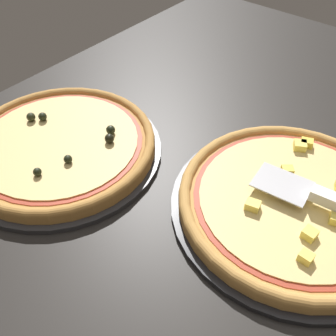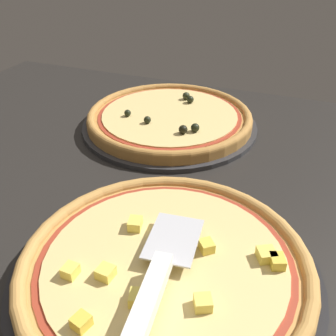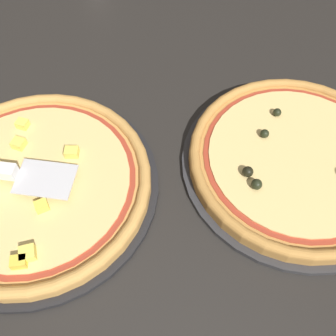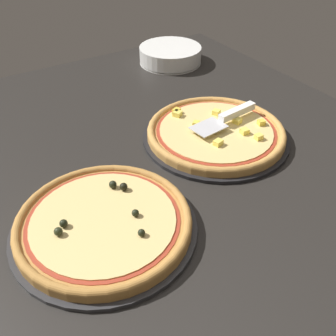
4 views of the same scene
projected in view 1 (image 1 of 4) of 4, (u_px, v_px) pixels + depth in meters
The scene contains 5 objects.
ground_plane at pixel (230, 194), 72.18cm from camera, with size 151.66×118.49×3.60cm, color black.
pizza_pan_front at pixel (291, 208), 66.85cm from camera, with size 41.02×41.02×1.00cm, color black.
pizza_front at pixel (294, 201), 65.58cm from camera, with size 38.56×38.56×3.45cm.
pizza_pan_back at pixel (61, 152), 77.15cm from camera, with size 39.31×39.31×1.00cm, color #2D2D30.
pizza_back at pixel (60, 144), 75.78cm from camera, with size 36.95×36.95×4.08cm.
Camera 1 is at (-44.69, -21.70, 52.03)cm, focal length 42.00 mm.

